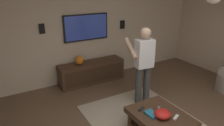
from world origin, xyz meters
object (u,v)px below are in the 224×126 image
at_px(wall_speaker_left, 122,25).
at_px(vase_round, 79,60).
at_px(tv, 86,27).
at_px(bowl, 162,114).
at_px(remote_black, 141,109).
at_px(wall_speaker_right, 42,29).
at_px(person_standing, 144,61).
at_px(remote_white, 176,117).
at_px(remote_grey, 159,109).
at_px(book, 151,114).
at_px(coffee_table, 160,120).
at_px(media_console, 92,72).

bearing_deg(wall_speaker_left, vase_round, 99.72).
distance_m(tv, bowl, 2.93).
relative_size(tv, vase_round, 5.33).
bearing_deg(remote_black, wall_speaker_right, 88.65).
bearing_deg(wall_speaker_left, person_standing, 161.82).
bearing_deg(bowl, wall_speaker_left, -19.64).
bearing_deg(remote_white, remote_grey, 78.66).
height_order(remote_black, remote_grey, same).
bearing_deg(tv, bowl, 1.90).
bearing_deg(remote_black, bowl, -89.08).
bearing_deg(person_standing, vase_round, 36.43).
height_order(tv, person_standing, tv).
bearing_deg(tv, book, -0.38).
bearing_deg(tv, coffee_table, 2.49).
bearing_deg(bowl, remote_white, -126.37).
height_order(person_standing, remote_black, person_standing).
distance_m(media_console, book, 2.40).
bearing_deg(book, wall_speaker_right, 20.66).
distance_m(tv, wall_speaker_right, 1.08).
height_order(book, wall_speaker_left, wall_speaker_left).
bearing_deg(tv, wall_speaker_left, 90.69).
distance_m(remote_black, vase_round, 2.23).
bearing_deg(remote_black, person_standing, 27.55).
xyz_separation_m(media_console, remote_grey, (-2.34, -0.19, 0.14)).
relative_size(book, wall_speaker_left, 1.00).
relative_size(media_console, bowl, 6.32).
xyz_separation_m(remote_white, wall_speaker_left, (2.91, -0.82, 0.96)).
bearing_deg(book, wall_speaker_left, -23.76).
relative_size(remote_grey, wall_speaker_right, 0.68).
xyz_separation_m(tv, remote_white, (-2.90, -0.27, -1.00)).
distance_m(tv, remote_white, 3.08).
height_order(remote_grey, wall_speaker_right, wall_speaker_right).
bearing_deg(person_standing, coffee_table, 164.18).
relative_size(media_console, person_standing, 1.04).
xyz_separation_m(remote_black, remote_grey, (-0.16, -0.26, 0.00)).
relative_size(tv, book, 5.33).
relative_size(remote_grey, vase_round, 0.68).
height_order(coffee_table, remote_grey, remote_grey).
relative_size(person_standing, remote_grey, 10.93).
xyz_separation_m(book, vase_round, (2.41, 0.30, 0.24)).
xyz_separation_m(bowl, wall_speaker_right, (2.78, 1.17, 1.02)).
xyz_separation_m(coffee_table, book, (0.07, 0.13, 0.12)).
height_order(coffee_table, vase_round, vase_round).
bearing_deg(book, person_standing, -30.93).
relative_size(media_console, wall_speaker_right, 7.73).
bearing_deg(media_console, wall_speaker_left, 103.17).
height_order(remote_white, vase_round, vase_round).
bearing_deg(remote_white, person_standing, 53.15).
height_order(bowl, remote_black, bowl).
bearing_deg(remote_grey, wall_speaker_left, -166.23).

